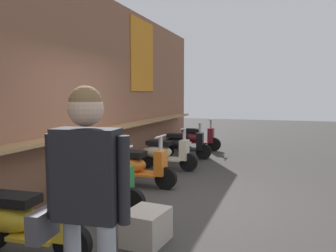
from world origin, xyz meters
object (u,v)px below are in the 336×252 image
scooter_yellow (22,220)px  scooter_black (182,144)px  scooter_maroon (195,137)px  merchandise_crate (147,227)px  scooter_cream (164,152)px  shopper_with_handbag (85,188)px  scooter_green (95,185)px  scooter_orange (137,165)px

scooter_yellow → scooter_black: 5.79m
scooter_maroon → merchandise_crate: 6.58m
scooter_black → scooter_maroon: 1.41m
scooter_black → merchandise_crate: scooter_black is taller
scooter_black → scooter_yellow: bearing=-94.6°
scooter_yellow → scooter_cream: 4.38m
scooter_cream → scooter_maroon: 2.82m
merchandise_crate → shopper_with_handbag: bearing=-171.9°
scooter_green → shopper_with_handbag: (-2.29, -1.33, 0.69)m
scooter_maroon → merchandise_crate: (-6.48, -1.10, -0.20)m
scooter_orange → scooter_maroon: size_ratio=1.00×
merchandise_crate → scooter_maroon: bearing=9.7°
scooter_yellow → scooter_maroon: size_ratio=1.00×
shopper_with_handbag → scooter_black: bearing=-174.9°
scooter_yellow → scooter_green: 1.44m
scooter_cream → scooter_black: 1.41m
scooter_black → scooter_orange: bearing=-94.6°
scooter_green → scooter_maroon: 5.76m
scooter_yellow → scooter_cream: bearing=86.1°
scooter_yellow → scooter_maroon: (7.20, 0.00, 0.00)m
scooter_green → scooter_cream: bearing=91.5°
scooter_green → scooter_black: (4.36, -0.00, 0.00)m
scooter_yellow → scooter_green: bearing=86.1°
scooter_black → scooter_maroon: same height
scooter_orange → scooter_maroon: same height
scooter_yellow → scooter_orange: same height
scooter_black → scooter_maroon: size_ratio=1.00×
scooter_cream → scooter_maroon: bearing=91.9°
scooter_green → scooter_cream: (2.94, -0.00, 0.00)m
scooter_orange → scooter_black: 2.91m
scooter_black → shopper_with_handbag: 6.82m
scooter_yellow → scooter_black: size_ratio=1.00×
scooter_yellow → scooter_green: same height
shopper_with_handbag → merchandise_crate: size_ratio=3.32×
scooter_yellow → scooter_green: size_ratio=1.00×
scooter_black → shopper_with_handbag: bearing=-83.3°
scooter_black → merchandise_crate: size_ratio=2.66×
scooter_orange → scooter_black: (2.91, -0.00, 0.00)m
scooter_cream → scooter_black: (1.41, -0.00, 0.00)m
scooter_orange → merchandise_crate: (-2.17, -1.10, -0.20)m
shopper_with_handbag → scooter_orange: bearing=-166.6°
scooter_cream → merchandise_crate: 3.83m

